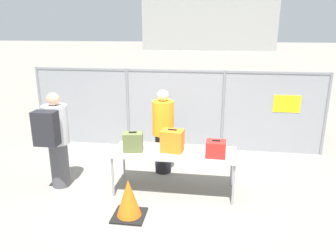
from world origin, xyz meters
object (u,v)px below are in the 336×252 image
Objects in this scene: inspection_table at (174,154)px; suitcase_red at (216,149)px; security_worker_near at (163,131)px; suitcase_olive at (133,142)px; traffic_cone at (129,200)px; traveler_hooded at (55,137)px; utility_trailer at (247,117)px; suitcase_orange at (172,141)px.

suitcase_red is at bearing -8.96° from inspection_table.
security_worker_near reaches higher than inspection_table.
inspection_table is 1.28× the size of security_worker_near.
suitcase_olive is 1.45m from suitcase_red.
suitcase_olive reaches higher than traffic_cone.
traveler_hooded is at bearing -178.93° from suitcase_red.
utility_trailer is 5.43m from traffic_cone.
traffic_cone is (-1.32, -0.84, -0.60)m from suitcase_red.
traveler_hooded is 0.44× the size of utility_trailer.
inspection_table reaches higher than utility_trailer.
utility_trailer is (3.74, 4.17, -0.60)m from traveler_hooded.
suitcase_olive is 4.73m from utility_trailer.
inspection_table is 0.76m from suitcase_red.
inspection_table is at bearing 171.04° from suitcase_red.
suitcase_red is at bearing -102.06° from utility_trailer.
inspection_table is 6.38× the size of suitcase_red.
traveler_hooded reaches higher than suitcase_orange.
traveler_hooded is at bearing -176.19° from suitcase_olive.
traveler_hooded reaches higher than inspection_table.
suitcase_orange is 1.30m from traffic_cone.
suitcase_red is 1.39m from security_worker_near.
security_worker_near reaches higher than suitcase_olive.
inspection_table is 1.23× the size of traveler_hooded.
security_worker_near is 2.70× the size of traffic_cone.
traffic_cone is (-2.20, -4.96, -0.09)m from utility_trailer.
inspection_table is at bearing 96.20° from security_worker_near.
suitcase_olive is at bearing 178.41° from suitcase_red.
security_worker_near is at bearing 26.52° from traveler_hooded.
inspection_table is 4.33m from utility_trailer.
security_worker_near reaches higher than traffic_cone.
security_worker_near reaches higher than utility_trailer.
suitcase_orange is 0.78m from suitcase_red.
security_worker_near is 0.42× the size of utility_trailer.
traveler_hooded is at bearing -175.51° from inspection_table.
inspection_table is 5.80× the size of suitcase_olive.
utility_trailer is at bearing 77.94° from suitcase_red.
suitcase_orange is at bearing 170.11° from suitcase_red.
suitcase_red is 0.54× the size of traffic_cone.
traffic_cone is at bearing 64.88° from security_worker_near.
security_worker_near is at bearing 110.72° from suitcase_orange.
utility_trailer is (1.64, 3.99, -0.58)m from suitcase_orange.
suitcase_red is (0.73, -0.11, 0.19)m from inspection_table.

